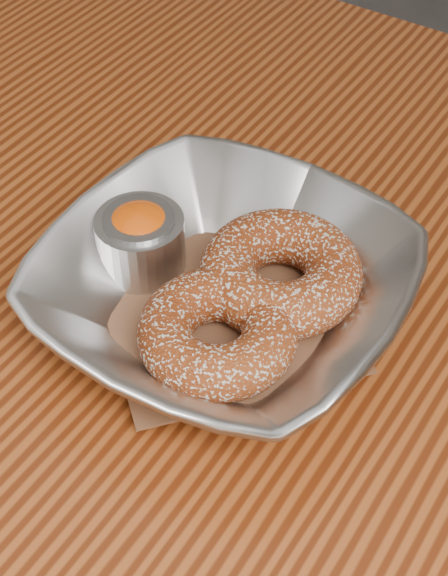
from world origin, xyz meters
The scene contains 6 objects.
table centered at (0.00, 0.00, 0.65)m, with size 1.20×0.80×0.75m.
serving_bowl centered at (0.10, 0.00, 0.78)m, with size 0.22×0.22×0.05m, color #B6B8BD.
parchment centered at (0.10, 0.00, 0.76)m, with size 0.14×0.14×0.00m, color brown.
donut_back centered at (0.12, 0.03, 0.78)m, with size 0.10×0.10×0.04m, color maroon.
donut_front centered at (0.12, -0.03, 0.78)m, with size 0.09×0.09×0.03m, color maroon.
ramekin centered at (0.03, 0.00, 0.78)m, with size 0.06×0.06×0.05m.
Camera 1 is at (0.30, -0.32, 1.17)m, focal length 55.00 mm.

